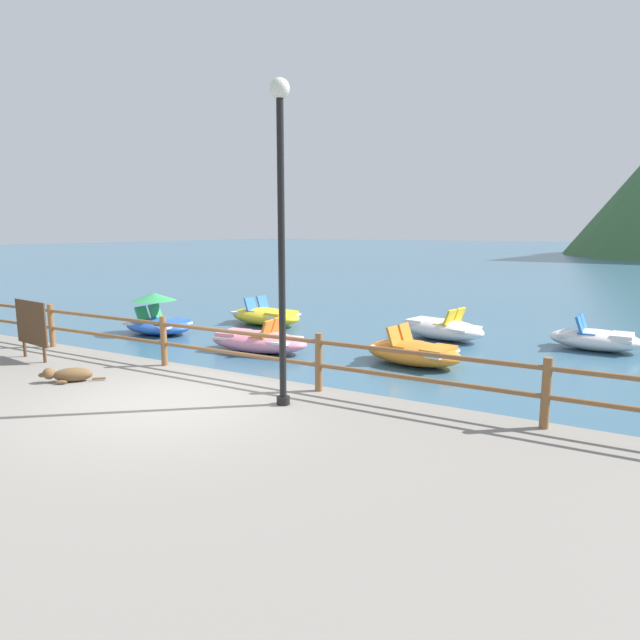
% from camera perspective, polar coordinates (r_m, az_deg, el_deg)
% --- Properties ---
extents(ground_plane, '(200.00, 200.00, 0.00)m').
position_cam_1_polar(ground_plane, '(46.30, 22.18, 5.11)').
color(ground_plane, '#38607A').
extents(promenade_dock, '(28.00, 8.00, 0.40)m').
position_cam_1_polar(promenade_dock, '(7.45, -27.50, -13.52)').
color(promenade_dock, gray).
rests_on(promenade_dock, ground).
extents(dock_railing, '(23.92, 0.12, 0.95)m').
position_cam_1_polar(dock_railing, '(9.65, -8.96, -2.63)').
color(dock_railing, brown).
rests_on(dock_railing, promenade_dock).
extents(lamp_post, '(0.28, 0.28, 4.61)m').
position_cam_1_polar(lamp_post, '(7.81, -4.10, 10.70)').
color(lamp_post, black).
rests_on(lamp_post, promenade_dock).
extents(sign_board, '(1.17, 0.20, 1.19)m').
position_cam_1_polar(sign_board, '(12.20, -27.97, -0.35)').
color(sign_board, beige).
rests_on(sign_board, promenade_dock).
extents(dog_resting, '(0.88, 0.73, 0.26)m').
position_cam_1_polar(dog_resting, '(10.28, -24.84, -5.22)').
color(dog_resting, brown).
rests_on(dog_resting, promenade_dock).
extents(pedal_boat_0, '(2.75, 1.74, 0.86)m').
position_cam_1_polar(pedal_boat_0, '(17.27, -5.71, 0.44)').
color(pedal_boat_0, yellow).
rests_on(pedal_boat_0, ground).
extents(pedal_boat_2, '(2.16, 1.41, 1.18)m').
position_cam_1_polar(pedal_boat_2, '(16.32, -16.64, 0.01)').
color(pedal_boat_2, blue).
rests_on(pedal_boat_2, ground).
extents(pedal_boat_3, '(2.69, 1.43, 0.85)m').
position_cam_1_polar(pedal_boat_3, '(13.46, -6.54, -2.16)').
color(pedal_boat_3, pink).
rests_on(pedal_boat_3, ground).
extents(pedal_boat_4, '(2.64, 1.74, 0.88)m').
position_cam_1_polar(pedal_boat_4, '(15.27, 12.61, -0.86)').
color(pedal_boat_4, white).
rests_on(pedal_boat_4, ground).
extents(pedal_boat_5, '(2.21, 1.31, 0.86)m').
position_cam_1_polar(pedal_boat_5, '(15.21, 26.91, -1.78)').
color(pedal_boat_5, white).
rests_on(pedal_boat_5, ground).
extents(pedal_boat_6, '(2.44, 1.59, 0.85)m').
position_cam_1_polar(pedal_boat_6, '(12.31, 9.77, -3.34)').
color(pedal_boat_6, orange).
rests_on(pedal_boat_6, ground).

